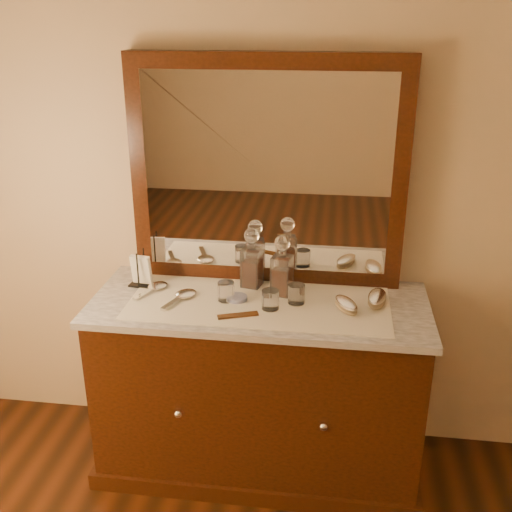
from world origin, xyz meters
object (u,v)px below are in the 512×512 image
napkin_rack (141,272)px  brush_far (377,298)px  dresser_cabinet (259,388)px  mirror_frame (267,173)px  comb (238,315)px  decanter_right (282,272)px  hand_mirror_outer (155,287)px  decanter_left (252,264)px  pin_dish (237,298)px  brush_near (346,305)px  hand_mirror_inner (183,296)px

napkin_rack → brush_far: bearing=-2.7°
dresser_cabinet → mirror_frame: (0.00, 0.25, 0.94)m
comb → decanter_right: decanter_right is taller
brush_far → hand_mirror_outer: 0.97m
mirror_frame → decanter_left: bearing=-119.1°
pin_dish → comb: bearing=-78.8°
decanter_left → pin_dish: bearing=-105.8°
mirror_frame → hand_mirror_outer: 0.71m
pin_dish → brush_far: size_ratio=0.51×
brush_far → pin_dish: bearing=-175.7°
decanter_left → brush_far: (0.55, -0.11, -0.08)m
brush_near → brush_far: bearing=30.5°
comb → brush_far: 0.59m
comb → brush_far: (0.56, 0.19, 0.02)m
comb → hand_mirror_outer: size_ratio=0.80×
comb → dresser_cabinet: bearing=46.0°
mirror_frame → brush_far: (0.50, -0.20, -0.47)m
decanter_left → decanter_right: 0.16m
decanter_right → hand_mirror_outer: 0.57m
brush_far → napkin_rack: bearing=177.3°
mirror_frame → hand_mirror_inner: bearing=-141.8°
comb → decanter_left: bearing=67.2°
comb → brush_near: brush_near is taller
mirror_frame → decanter_right: 0.43m
mirror_frame → pin_dish: size_ratio=13.40×
brush_far → decanter_right: bearing=174.1°
pin_dish → hand_mirror_inner: (-0.23, -0.01, 0.00)m
mirror_frame → napkin_rack: 0.71m
pin_dish → napkin_rack: size_ratio=0.54×
napkin_rack → brush_near: bearing=-7.8°
hand_mirror_inner → brush_near: bearing=-1.6°
brush_near → hand_mirror_inner: bearing=178.4°
pin_dish → comb: (0.03, -0.15, -0.00)m
hand_mirror_inner → hand_mirror_outer: bearing=155.7°
dresser_cabinet → decanter_right: size_ratio=5.17×
dresser_cabinet → hand_mirror_inner: bearing=-177.6°
napkin_rack → hand_mirror_inner: bearing=-25.7°
pin_dish → comb: 0.15m
brush_near → hand_mirror_outer: 0.84m
napkin_rack → hand_mirror_outer: size_ratio=0.80×
brush_near → brush_far: 0.15m
dresser_cabinet → hand_mirror_outer: bearing=173.8°
pin_dish → mirror_frame: bearing=68.7°
decanter_left → decanter_right: (0.14, -0.07, -0.00)m
dresser_cabinet → hand_mirror_outer: (-0.47, 0.05, 0.45)m
comb → hand_mirror_outer: (-0.41, 0.20, 0.00)m
mirror_frame → brush_far: 0.71m
hand_mirror_inner → napkin_rack: bearing=154.3°
mirror_frame → pin_dish: 0.56m
pin_dish → brush_near: (0.46, -0.03, 0.01)m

